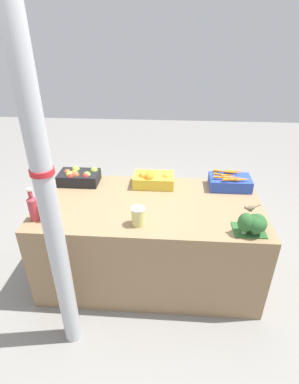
% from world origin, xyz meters
% --- Properties ---
extents(ground_plane, '(10.00, 10.00, 0.00)m').
position_xyz_m(ground_plane, '(0.00, 0.00, 0.00)').
color(ground_plane, gray).
extents(market_table, '(1.81, 0.93, 0.75)m').
position_xyz_m(market_table, '(0.00, 0.00, 0.38)').
color(market_table, '#937551').
rests_on(market_table, ground_plane).
extents(support_pole, '(0.13, 0.13, 2.56)m').
position_xyz_m(support_pole, '(-0.51, -0.70, 1.28)').
color(support_pole, '#B7BABF').
rests_on(support_pole, ground_plane).
extents(apple_crate, '(0.35, 0.22, 0.14)m').
position_xyz_m(apple_crate, '(-0.66, 0.30, 0.82)').
color(apple_crate, black).
rests_on(apple_crate, market_table).
extents(orange_crate, '(0.35, 0.22, 0.14)m').
position_xyz_m(orange_crate, '(0.01, 0.30, 0.82)').
color(orange_crate, gold).
rests_on(orange_crate, market_table).
extents(carrot_crate, '(0.35, 0.22, 0.14)m').
position_xyz_m(carrot_crate, '(0.69, 0.30, 0.81)').
color(carrot_crate, '#2847B7').
rests_on(carrot_crate, market_table).
extents(broccoli_pile, '(0.22, 0.20, 0.16)m').
position_xyz_m(broccoli_pile, '(0.74, -0.35, 0.84)').
color(broccoli_pile, '#2D602D').
rests_on(broccoli_pile, market_table).
extents(juice_bottle_ruby, '(0.07, 0.07, 0.26)m').
position_xyz_m(juice_bottle_ruby, '(-0.83, -0.30, 0.86)').
color(juice_bottle_ruby, '#B2333D').
rests_on(juice_bottle_ruby, market_table).
extents(juice_bottle_cloudy, '(0.06, 0.06, 0.26)m').
position_xyz_m(juice_bottle_cloudy, '(-0.71, -0.30, 0.86)').
color(juice_bottle_cloudy, beige).
rests_on(juice_bottle_cloudy, market_table).
extents(pickle_jar, '(0.10, 0.10, 0.14)m').
position_xyz_m(pickle_jar, '(-0.06, -0.30, 0.82)').
color(pickle_jar, '#D1CC75').
rests_on(pickle_jar, market_table).
extents(sparrow_bird, '(0.13, 0.07, 0.05)m').
position_xyz_m(sparrow_bird, '(0.70, -0.33, 0.94)').
color(sparrow_bird, '#4C3D2D').
rests_on(sparrow_bird, broccoli_pile).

